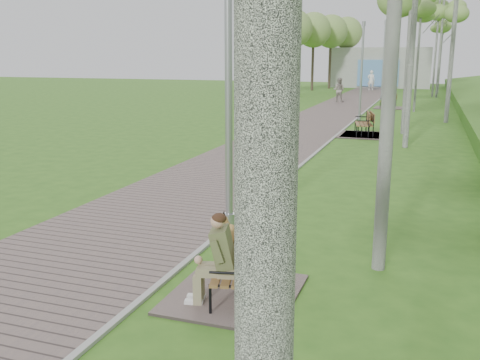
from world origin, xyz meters
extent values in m
plane|color=#34631D|center=(0.00, 0.00, 0.00)|extent=(120.00, 120.00, 0.00)
cube|color=#6B5A56|center=(-1.75, 21.50, 0.02)|extent=(3.50, 67.00, 0.04)
cube|color=#999993|center=(0.00, 21.50, 0.03)|extent=(0.10, 67.00, 0.05)
cube|color=#9E9E99|center=(-1.50, 51.00, 2.00)|extent=(10.00, 5.00, 4.00)
cube|color=#5688BF|center=(-1.50, 48.40, 1.50)|extent=(4.00, 0.20, 2.60)
cube|color=#6B5A56|center=(1.11, -0.96, 0.02)|extent=(1.66, 1.85, 0.04)
cube|color=brown|center=(1.06, -0.96, 0.42)|extent=(0.72, 1.44, 0.04)
cube|color=brown|center=(1.28, -0.91, 0.66)|extent=(0.35, 1.36, 0.30)
cube|color=#6B5A56|center=(1.12, 14.97, 0.02)|extent=(1.91, 2.12, 0.04)
cube|color=brown|center=(1.07, 14.97, 0.48)|extent=(0.80, 1.66, 0.04)
cube|color=brown|center=(1.32, 15.02, 0.76)|extent=(0.37, 1.57, 0.35)
cube|color=#6B5A56|center=(0.98, 14.84, 0.02)|extent=(1.95, 2.17, 0.04)
cube|color=brown|center=(0.93, 14.84, 0.49)|extent=(0.75, 1.69, 0.04)
cube|color=brown|center=(1.18, 14.88, 0.78)|extent=(0.31, 1.61, 0.36)
cube|color=#6B5A56|center=(1.12, 27.40, 0.02)|extent=(1.74, 1.94, 0.04)
cube|color=brown|center=(1.07, 27.40, 0.44)|extent=(0.93, 1.51, 0.04)
cube|color=brown|center=(1.29, 27.32, 0.70)|extent=(0.56, 1.37, 0.32)
cylinder|color=#919398|center=(0.08, 1.61, 0.17)|extent=(0.22, 0.22, 0.34)
cylinder|color=#919398|center=(0.08, 1.61, 2.81)|extent=(0.13, 0.13, 5.62)
cylinder|color=#919398|center=(0.16, 20.43, 0.14)|extent=(0.19, 0.19, 0.28)
cylinder|color=#919398|center=(0.16, 20.43, 2.34)|extent=(0.11, 0.11, 4.69)
cylinder|color=#919398|center=(0.16, 20.43, 4.73)|extent=(0.17, 0.17, 0.23)
cylinder|color=#919398|center=(0.14, 33.93, 0.17)|extent=(0.22, 0.22, 0.33)
cylinder|color=#919398|center=(0.14, 33.93, 2.75)|extent=(0.13, 0.13, 5.50)
cylinder|color=#919398|center=(0.14, 33.93, 5.56)|extent=(0.20, 0.20, 0.28)
cylinder|color=#919398|center=(0.16, 50.89, 0.16)|extent=(0.21, 0.21, 0.31)
cylinder|color=#919398|center=(0.16, 50.89, 2.59)|extent=(0.12, 0.12, 5.18)
cylinder|color=#919398|center=(0.16, 50.89, 5.23)|extent=(0.19, 0.19, 0.26)
imported|color=white|center=(-1.74, 44.54, 0.94)|extent=(0.70, 0.47, 1.87)
imported|color=gray|center=(-2.50, 30.51, 0.85)|extent=(0.90, 0.74, 1.70)
cylinder|color=silver|center=(3.10, -6.25, 3.21)|extent=(0.16, 0.16, 6.42)
cylinder|color=silver|center=(2.77, 12.41, 4.53)|extent=(0.20, 0.20, 9.06)
cylinder|color=silver|center=(4.32, 20.70, 5.58)|extent=(0.19, 0.19, 11.15)
cylinder|color=silver|center=(2.51, 15.92, 4.09)|extent=(0.19, 0.19, 8.18)
cylinder|color=silver|center=(2.68, 25.56, 4.05)|extent=(0.17, 0.17, 8.10)
cylinder|color=silver|center=(4.00, 37.56, 4.77)|extent=(0.16, 0.16, 9.54)
cylinder|color=silver|center=(3.70, 38.00, 4.59)|extent=(0.20, 0.20, 9.18)
cylinder|color=silver|center=(4.13, 42.23, 3.82)|extent=(0.16, 0.16, 7.64)
ellipsoid|color=#83A851|center=(4.13, 42.23, 6.26)|extent=(2.31, 2.31, 3.36)
camera|label=1|loc=(3.42, -7.33, 3.20)|focal=40.00mm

